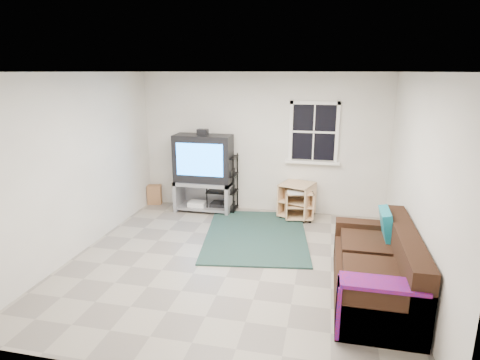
% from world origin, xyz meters
% --- Properties ---
extents(room, '(4.60, 4.62, 4.60)m').
position_xyz_m(room, '(0.95, 2.27, 1.48)').
color(room, gray).
rests_on(room, ground).
extents(tv_unit, '(1.07, 0.54, 1.58)m').
position_xyz_m(tv_unit, '(-1.06, 2.01, 0.87)').
color(tv_unit, gray).
rests_on(tv_unit, ground).
extents(av_rack, '(0.55, 0.40, 1.11)m').
position_xyz_m(av_rack, '(-0.72, 2.08, 0.48)').
color(av_rack, black).
rests_on(av_rack, ground).
extents(side_table_left, '(0.69, 0.69, 0.65)m').
position_xyz_m(side_table_left, '(0.73, 2.05, 0.34)').
color(side_table_left, '#DBB187').
rests_on(side_table_left, ground).
extents(side_table_right, '(0.57, 0.57, 0.56)m').
position_xyz_m(side_table_right, '(0.74, 1.95, 0.31)').
color(side_table_right, '#DBB187').
rests_on(side_table_right, ground).
extents(sofa, '(0.89, 2.00, 0.92)m').
position_xyz_m(sofa, '(1.87, -0.49, 0.32)').
color(sofa, black).
rests_on(sofa, ground).
extents(shag_rug, '(1.93, 2.44, 0.03)m').
position_xyz_m(shag_rug, '(0.14, 0.98, 0.01)').
color(shag_rug, black).
rests_on(shag_rug, ground).
extents(paper_bag, '(0.31, 0.24, 0.39)m').
position_xyz_m(paper_bag, '(-2.16, 2.16, 0.19)').
color(paper_bag, '#986A44').
rests_on(paper_bag, ground).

